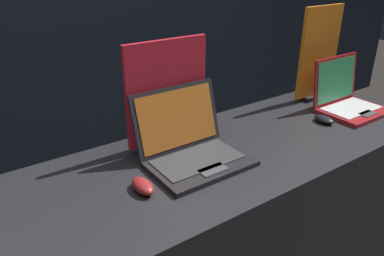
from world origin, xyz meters
name	(u,v)px	position (x,y,z in m)	size (l,w,h in m)	color
display_counter	(193,253)	(0.00, 0.34, 0.45)	(2.39, 0.67, 0.90)	black
laptop_middle	(191,145)	(0.01, 0.36, 0.96)	(0.37, 0.33, 0.26)	black
mouse_middle	(143,186)	(-0.24, 0.28, 0.92)	(0.06, 0.11, 0.04)	maroon
promo_stand_middle	(167,97)	(0.01, 0.53, 1.11)	(0.36, 0.07, 0.44)	black
laptop_back	(347,99)	(0.95, 0.33, 0.96)	(0.32, 0.28, 0.26)	maroon
mouse_back	(324,119)	(0.73, 0.29, 0.91)	(0.06, 0.10, 0.03)	black
promo_stand_back	(318,56)	(0.95, 0.54, 1.13)	(0.28, 0.07, 0.49)	black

